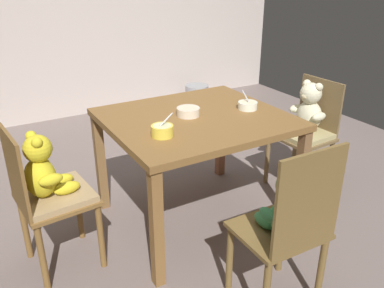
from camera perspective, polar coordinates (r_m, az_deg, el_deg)
ground_plane at (r=2.93m, az=0.50°, el=-10.51°), size 5.20×5.20×0.04m
dining_table at (r=2.61m, az=0.55°, el=2.05°), size 1.11×0.99×0.76m
teddy_chair_near_front at (r=2.00m, az=13.26°, el=-10.00°), size 0.42×0.37×0.94m
teddy_chair_near_right at (r=3.19m, az=15.81°, el=3.19°), size 0.39×0.44×0.86m
teddy_chair_near_left at (r=2.35m, az=-19.86°, el=-5.25°), size 0.43×0.43×0.88m
porridge_bowl_yellow_near_left at (r=2.27m, az=-4.20°, el=1.92°), size 0.13×0.13×0.13m
porridge_bowl_cream_center at (r=2.57m, az=-0.54°, el=4.59°), size 0.15×0.15×0.05m
porridge_bowl_white_near_right at (r=2.72m, az=7.83°, el=5.42°), size 0.13×0.14×0.11m
metal_pail at (r=5.16m, az=0.69°, el=6.92°), size 0.29×0.29×0.25m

